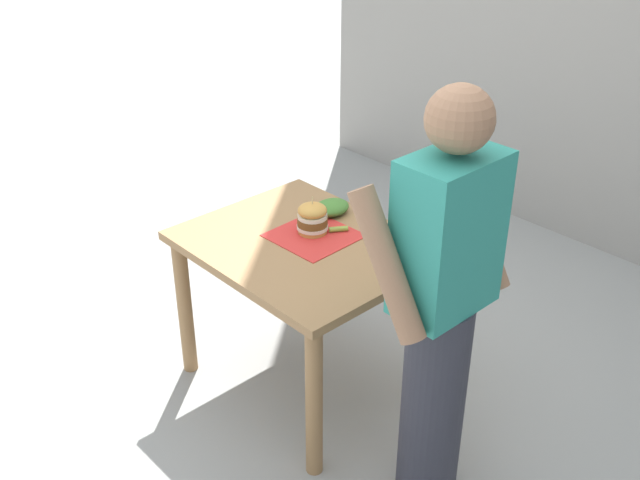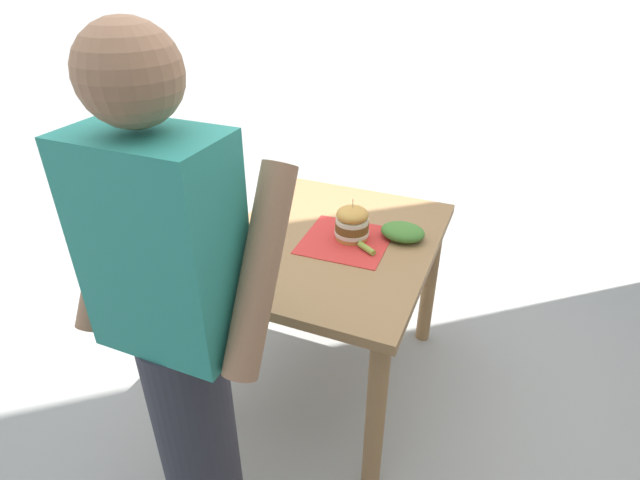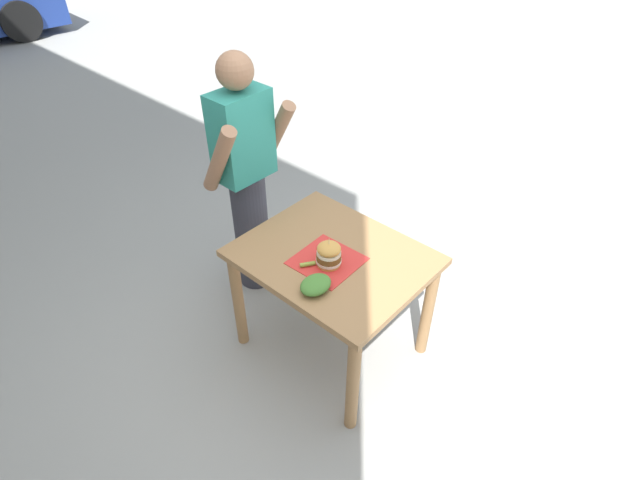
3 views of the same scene
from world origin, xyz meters
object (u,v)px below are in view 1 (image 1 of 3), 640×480
Objects in this scene: patio_table at (305,268)px; sandwich at (312,218)px; pickle_spear at (338,229)px; side_salad at (332,207)px; diner_across_table at (441,308)px.

patio_table is 5.85× the size of sandwich.
patio_table is at bearing -12.15° from pickle_spear.
side_salad is (-0.27, -0.12, 0.16)m from patio_table.
sandwich is 0.21m from side_salad.
side_salad is at bearing -111.59° from diner_across_table.
pickle_spear is at bearing 139.73° from sandwich.
diner_across_table is (0.38, 0.95, 0.08)m from side_salad.
pickle_spear is 0.47× the size of side_salad.
sandwich is at bearing -154.96° from patio_table.
diner_across_table is at bearing 82.96° from patio_table.
patio_table is 12.07× the size of pickle_spear.
pickle_spear is (-0.17, 0.04, 0.15)m from patio_table.
side_salad is (-0.10, -0.15, 0.02)m from pickle_spear.
patio_table is 0.22m from sandwich.
sandwich is at bearing -101.97° from diner_across_table.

